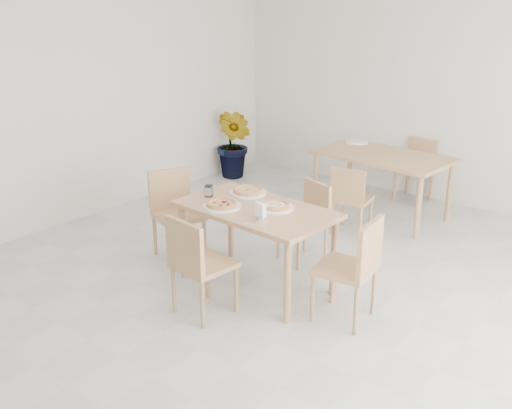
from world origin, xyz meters
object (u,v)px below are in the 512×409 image
Objects in this scene: second_table at (383,161)px; plate_mushroom at (275,208)px; chair_north at (309,216)px; chair_west at (175,207)px; tumbler_a at (209,191)px; potted_plant at (235,144)px; tumbler_b at (208,192)px; pizza_margherita at (248,190)px; chair_east at (355,263)px; plate_margherita at (248,193)px; main_table at (256,217)px; chair_south at (196,260)px; plate_pepperoni at (222,206)px; chair_back_n at (417,165)px; pizza_mushroom at (275,205)px; plate_empty at (356,142)px; napkin_holder at (260,211)px; chair_back_s at (350,196)px; pizza_pepperoni at (222,204)px.

plate_mushroom is at bearing -82.31° from second_table.
chair_west is (-1.09, -0.75, 0.05)m from chair_north.
potted_plant is (-1.81, 2.44, -0.30)m from tumbler_a.
chair_north is 1.05m from tumbler_b.
chair_east is at bearing -10.43° from pizza_margherita.
plate_margherita and plate_mushroom have the same top height.
pizza_margherita is 0.36m from tumbler_a.
chair_south reaches higher than main_table.
pizza_margherita reaches higher than plate_pepperoni.
chair_south is 1.11× the size of chair_back_n.
plate_pepperoni is (-0.27, -0.95, 0.31)m from chair_north.
chair_west reaches higher than plate_margherita.
chair_south is 1.26m from chair_west.
pizza_mushroom is 1.02× the size of plate_empty.
napkin_holder reaches higher than chair_west.
chair_back_s is (-0.13, 1.50, -0.31)m from plate_mushroom.
chair_south is 0.55× the size of second_table.
main_table is 1.06m from chair_west.
tumbler_a is at bearing -106.63° from chair_north.
tumbler_b is 1.75m from chair_back_s.
chair_west reaches higher than chair_south.
plate_pepperoni is 2.83m from plate_empty.
tumbler_b is 0.31× the size of plate_empty.
chair_east is (2.04, -0.02, 0.00)m from chair_west.
chair_south is 3.86m from chair_back_n.
pizza_mushroom reaches higher than chair_back_s.
tumbler_b is at bearing -169.36° from pizza_mushroom.
pizza_margherita reaches higher than chair_north.
chair_west is 1.29m from napkin_holder.
plate_mushroom is 0.91× the size of pizza_pepperoni.
potted_plant reaches higher than plate_empty.
pizza_mushroom is (0.12, -0.69, 0.33)m from chair_north.
plate_mushroom is at bearing -84.56° from chair_back_n.
main_table is at bearing -39.62° from pizza_margherita.
napkin_holder is (0.42, 0.01, 0.05)m from plate_pepperoni.
plate_margherita is 0.35× the size of potted_plant.
second_table is at bearing 81.94° from pizza_margherita.
chair_back_s is (0.55, 1.63, -0.35)m from tumbler_b.
tumbler_b is (-1.51, -0.05, 0.29)m from chair_east.
potted_plant is (-2.30, 3.12, 0.00)m from chair_south.
plate_mushroom is 0.02m from pizza_mushroom.
pizza_margherita and pizza_pepperoni have the same top height.
napkin_holder is 0.17× the size of chair_back_n.
chair_east is at bearing -63.01° from second_table.
plate_margherita is 2.40m from plate_empty.
second_table is at bearing 81.94° from plate_margherita.
main_table is at bearing 79.66° from chair_back_s.
main_table is 10.86× the size of napkin_holder.
plate_empty is (0.53, 2.60, 0.25)m from chair_west.
tumbler_b is at bearing 61.97° from chair_back_s.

